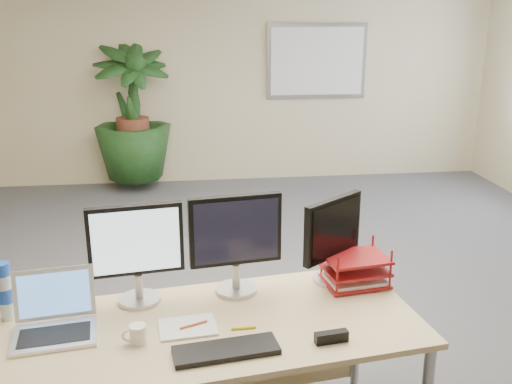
{
  "coord_description": "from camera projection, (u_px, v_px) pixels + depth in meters",
  "views": [
    {
      "loc": [
        -0.5,
        -3.38,
        2.15
      ],
      "look_at": [
        -0.04,
        0.35,
        0.96
      ],
      "focal_mm": 40.0,
      "sensor_mm": 36.0,
      "label": 1
    }
  ],
  "objects": [
    {
      "name": "floor",
      "position": [
        267.0,
        341.0,
        3.91
      ],
      "size": [
        8.0,
        8.0,
        0.0
      ],
      "primitive_type": "plane",
      "color": "#4C4C51",
      "rests_on": "ground"
    },
    {
      "name": "back_wall",
      "position": [
        224.0,
        78.0,
        7.29
      ],
      "size": [
        7.0,
        0.04,
        2.7
      ],
      "primitive_type": "cube",
      "color": "beige",
      "rests_on": "floor"
    },
    {
      "name": "whiteboard",
      "position": [
        317.0,
        61.0,
        7.33
      ],
      "size": [
        1.3,
        0.04,
        0.95
      ],
      "color": "#A3A3A8",
      "rests_on": "back_wall"
    },
    {
      "name": "desk",
      "position": [
        202.0,
        343.0,
        2.78
      ],
      "size": [
        2.1,
        1.11,
        0.77
      ],
      "color": "#D8BC7F",
      "rests_on": "floor"
    },
    {
      "name": "floor_plant",
      "position": [
        133.0,
        131.0,
        7.05
      ],
      "size": [
        1.05,
        1.05,
        1.5
      ],
      "primitive_type": "imported",
      "rotation": [
        0.0,
        0.0,
        0.29
      ],
      "color": "#173814",
      "rests_on": "floor"
    },
    {
      "name": "monitor_left",
      "position": [
        136.0,
        248.0,
        2.76
      ],
      "size": [
        0.46,
        0.21,
        0.51
      ],
      "color": "#B6B6BB",
      "rests_on": "desk"
    },
    {
      "name": "monitor_right",
      "position": [
        236.0,
        238.0,
        2.86
      ],
      "size": [
        0.47,
        0.21,
        0.52
      ],
      "color": "#B6B6BB",
      "rests_on": "desk"
    },
    {
      "name": "monitor_dark",
      "position": [
        333.0,
        235.0,
        2.98
      ],
      "size": [
        0.36,
        0.28,
        0.47
      ],
      "color": "#B6B6BB",
      "rests_on": "desk"
    },
    {
      "name": "laptop",
      "position": [
        55.0,
        318.0,
        2.57
      ],
      "size": [
        0.4,
        0.36,
        0.26
      ],
      "color": "silver",
      "rests_on": "desk"
    },
    {
      "name": "keyboard",
      "position": [
        226.0,
        350.0,
        2.41
      ],
      "size": [
        0.46,
        0.21,
        0.02
      ],
      "primitive_type": "cube",
      "rotation": [
        0.0,
        0.0,
        0.14
      ],
      "color": "black",
      "rests_on": "desk"
    },
    {
      "name": "coffee_mug",
      "position": [
        137.0,
        334.0,
        2.48
      ],
      "size": [
        0.11,
        0.07,
        0.08
      ],
      "color": "white",
      "rests_on": "desk"
    },
    {
      "name": "spiral_notebook",
      "position": [
        188.0,
        327.0,
        2.6
      ],
      "size": [
        0.28,
        0.22,
        0.01
      ],
      "primitive_type": "cube",
      "rotation": [
        0.0,
        0.0,
        0.11
      ],
      "color": "white",
      "rests_on": "desk"
    },
    {
      "name": "orange_pen",
      "position": [
        194.0,
        325.0,
        2.6
      ],
      "size": [
        0.13,
        0.06,
        0.01
      ],
      "primitive_type": "cylinder",
      "rotation": [
        0.0,
        1.57,
        0.39
      ],
      "color": "#DD4B18",
      "rests_on": "spiral_notebook"
    },
    {
      "name": "yellow_highlighter",
      "position": [
        244.0,
        328.0,
        2.59
      ],
      "size": [
        0.11,
        0.02,
        0.02
      ],
      "primitive_type": "cylinder",
      "rotation": [
        0.0,
        1.57,
        0.02
      ],
      "color": "yellow",
      "rests_on": "desk"
    },
    {
      "name": "water_bottle",
      "position": [
        5.0,
        292.0,
        2.65
      ],
      "size": [
        0.07,
        0.07,
        0.28
      ],
      "color": "silver",
      "rests_on": "desk"
    },
    {
      "name": "letter_tray",
      "position": [
        355.0,
        272.0,
        3.01
      ],
      "size": [
        0.35,
        0.29,
        0.15
      ],
      "color": "maroon",
      "rests_on": "desk"
    },
    {
      "name": "stapler",
      "position": [
        331.0,
        337.0,
        2.49
      ],
      "size": [
        0.15,
        0.06,
        0.05
      ],
      "primitive_type": "cube",
      "rotation": [
        0.0,
        0.0,
        0.14
      ],
      "color": "black",
      "rests_on": "desk"
    }
  ]
}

